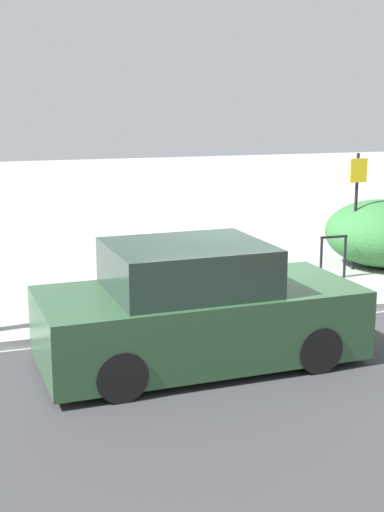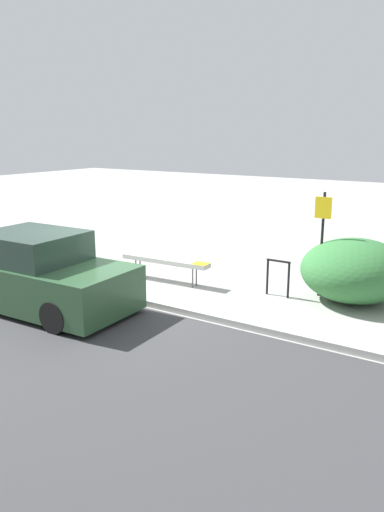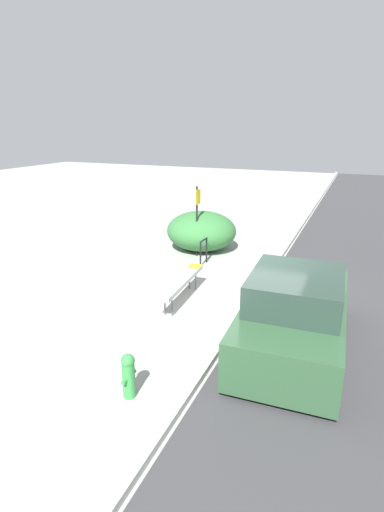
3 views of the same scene
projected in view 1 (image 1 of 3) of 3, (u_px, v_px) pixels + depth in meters
The scene contains 7 objects.
ground_plane at pixel (243, 324), 10.77m from camera, with size 60.00×60.00×0.00m, color #9E9E99.
curb at pixel (243, 320), 10.76m from camera, with size 60.00×0.20×0.13m.
bench at pixel (205, 268), 12.10m from camera, with size 2.34×0.45×0.59m.
bike_rack at pixel (333, 252), 13.37m from camera, with size 0.55×0.05×0.83m.
sign_post at pixel (356, 200), 13.89m from camera, with size 0.36×0.08×2.30m.
shrub_hedge at pixel (382, 233), 14.39m from camera, with size 2.27×2.40×1.34m.
parked_car_near at pixel (197, 311), 9.05m from camera, with size 4.12×1.97×1.57m.
Camera 1 is at (-3.91, -9.55, 3.34)m, focal length 50.00 mm.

